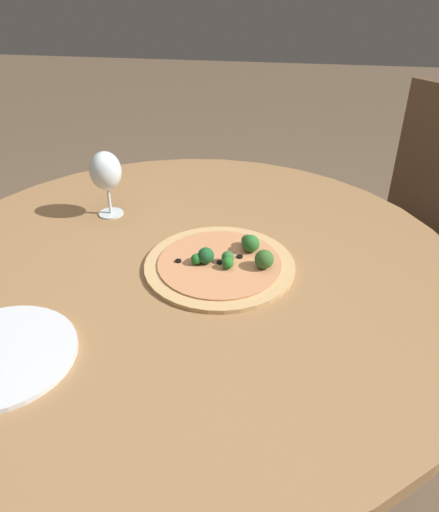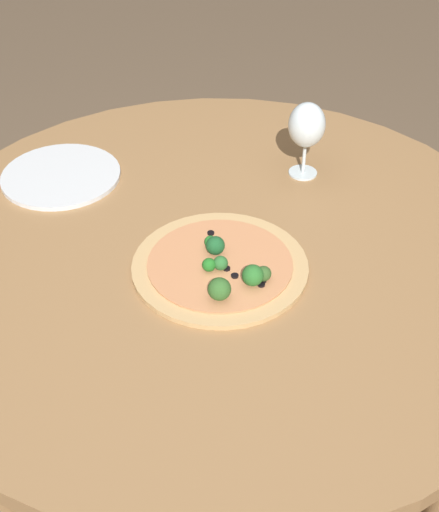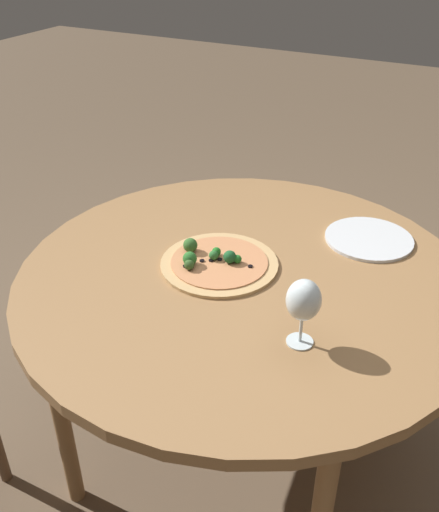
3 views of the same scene
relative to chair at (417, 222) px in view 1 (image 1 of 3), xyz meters
The scene contains 6 objects.
ground_plane 1.15m from the chair, 47.15° to the left, with size 12.00×12.00×0.00m, color brown.
dining_table 1.04m from the chair, 47.15° to the left, with size 1.28×1.28×0.77m.
chair is the anchor object (origin of this frame).
pizza 1.00m from the chair, 50.74° to the left, with size 0.34×0.34×0.06m.
wine_glass 1.14m from the chair, 29.71° to the left, with size 0.08×0.08×0.18m.
plate_near 1.47m from the chair, 48.49° to the left, with size 0.27×0.27×0.01m.
Camera 1 is at (-0.21, 0.92, 1.40)m, focal length 35.00 mm.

